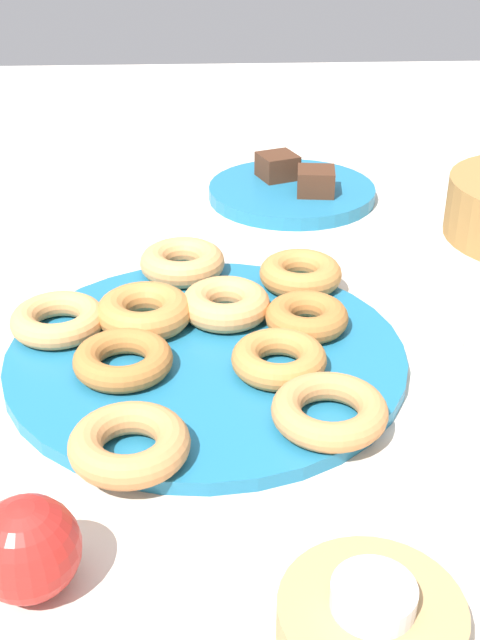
{
  "coord_description": "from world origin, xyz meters",
  "views": [
    {
      "loc": [
        0.62,
        -0.0,
        0.4
      ],
      "look_at": [
        0.0,
        0.03,
        0.04
      ],
      "focal_mm": 45.9,
      "sensor_mm": 36.0,
      "label": 1
    }
  ],
  "objects_px": {
    "cake_plate": "(292,192)",
    "donut_5": "(307,317)",
    "donut_9": "(58,320)",
    "donut_6": "(145,311)",
    "brownie_near": "(278,166)",
    "tealight": "(374,596)",
    "donut_plate": "(207,356)",
    "apple": "(28,549)",
    "donut_3": "(301,274)",
    "donut_1": "(124,360)",
    "donut_2": "(183,262)",
    "donut_7": "(130,444)",
    "donut_8": "(226,304)",
    "donut_0": "(280,359)",
    "brownie_far": "(316,181)",
    "candle_holder": "(371,621)",
    "donut_4": "(330,411)"
  },
  "relations": [
    {
      "from": "donut_9",
      "to": "brownie_near",
      "type": "bearing_deg",
      "value": 148.46
    },
    {
      "from": "donut_8",
      "to": "candle_holder",
      "type": "relative_size",
      "value": 0.78
    },
    {
      "from": "donut_7",
      "to": "apple",
      "type": "relative_size",
      "value": 1.35
    },
    {
      "from": "donut_1",
      "to": "tealight",
      "type": "height_order",
      "value": "tealight"
    },
    {
      "from": "donut_6",
      "to": "donut_5",
      "type": "bearing_deg",
      "value": 84.51
    },
    {
      "from": "donut_7",
      "to": "donut_8",
      "type": "relative_size",
      "value": 1.06
    },
    {
      "from": "cake_plate",
      "to": "apple",
      "type": "relative_size",
      "value": 3.31
    },
    {
      "from": "donut_plate",
      "to": "donut_9",
      "type": "distance_m",
      "value": 0.14
    },
    {
      "from": "donut_9",
      "to": "cake_plate",
      "type": "distance_m",
      "value": 0.44
    },
    {
      "from": "candle_holder",
      "to": "donut_6",
      "type": "bearing_deg",
      "value": -157.08
    },
    {
      "from": "cake_plate",
      "to": "tealight",
      "type": "relative_size",
      "value": 4.45
    },
    {
      "from": "donut_1",
      "to": "donut_9",
      "type": "bearing_deg",
      "value": -137.44
    },
    {
      "from": "donut_5",
      "to": "donut_9",
      "type": "distance_m",
      "value": 0.23
    },
    {
      "from": "donut_0",
      "to": "donut_9",
      "type": "xyz_separation_m",
      "value": [
        -0.08,
        -0.2,
        0.0
      ]
    },
    {
      "from": "donut_2",
      "to": "donut_8",
      "type": "height_order",
      "value": "same"
    },
    {
      "from": "donut_0",
      "to": "candle_holder",
      "type": "bearing_deg",
      "value": 6.31
    },
    {
      "from": "donut_9",
      "to": "candle_holder",
      "type": "distance_m",
      "value": 0.41
    },
    {
      "from": "donut_3",
      "to": "tealight",
      "type": "xyz_separation_m",
      "value": [
        0.43,
        -0.01,
        0.01
      ]
    },
    {
      "from": "donut_5",
      "to": "brownie_far",
      "type": "distance_m",
      "value": 0.34
    },
    {
      "from": "donut_6",
      "to": "brownie_near",
      "type": "xyz_separation_m",
      "value": [
        -0.38,
        0.16,
        0.01
      ]
    },
    {
      "from": "cake_plate",
      "to": "candle_holder",
      "type": "distance_m",
      "value": 0.7
    },
    {
      "from": "donut_5",
      "to": "tealight",
      "type": "relative_size",
      "value": 1.57
    },
    {
      "from": "donut_9",
      "to": "tealight",
      "type": "relative_size",
      "value": 1.77
    },
    {
      "from": "donut_0",
      "to": "donut_9",
      "type": "bearing_deg",
      "value": -111.24
    },
    {
      "from": "cake_plate",
      "to": "donut_1",
      "type": "bearing_deg",
      "value": -23.95
    },
    {
      "from": "donut_3",
      "to": "donut_6",
      "type": "distance_m",
      "value": 0.17
    },
    {
      "from": "donut_3",
      "to": "donut_7",
      "type": "relative_size",
      "value": 0.94
    },
    {
      "from": "brownie_far",
      "to": "candle_holder",
      "type": "xyz_separation_m",
      "value": [
        0.67,
        -0.05,
        -0.02
      ]
    },
    {
      "from": "donut_8",
      "to": "brownie_near",
      "type": "distance_m",
      "value": 0.38
    },
    {
      "from": "tealight",
      "to": "cake_plate",
      "type": "bearing_deg",
      "value": 177.79
    },
    {
      "from": "donut_1",
      "to": "tealight",
      "type": "relative_size",
      "value": 1.73
    },
    {
      "from": "apple",
      "to": "donut_2",
      "type": "bearing_deg",
      "value": 167.75
    },
    {
      "from": "donut_0",
      "to": "donut_9",
      "type": "relative_size",
      "value": 0.94
    },
    {
      "from": "donut_4",
      "to": "donut_8",
      "type": "height_order",
      "value": "donut_8"
    },
    {
      "from": "brownie_near",
      "to": "tealight",
      "type": "relative_size",
      "value": 0.95
    },
    {
      "from": "donut_plate",
      "to": "donut_8",
      "type": "relative_size",
      "value": 4.21
    },
    {
      "from": "donut_1",
      "to": "apple",
      "type": "bearing_deg",
      "value": -10.15
    },
    {
      "from": "donut_0",
      "to": "donut_5",
      "type": "relative_size",
      "value": 1.06
    },
    {
      "from": "cake_plate",
      "to": "donut_5",
      "type": "bearing_deg",
      "value": -3.82
    },
    {
      "from": "tealight",
      "to": "donut_7",
      "type": "bearing_deg",
      "value": -136.29
    },
    {
      "from": "donut_8",
      "to": "apple",
      "type": "bearing_deg",
      "value": -22.55
    },
    {
      "from": "donut_1",
      "to": "donut_7",
      "type": "height_order",
      "value": "donut_7"
    },
    {
      "from": "donut_7",
      "to": "donut_8",
      "type": "distance_m",
      "value": 0.22
    },
    {
      "from": "donut_0",
      "to": "donut_7",
      "type": "relative_size",
      "value": 0.91
    },
    {
      "from": "donut_4",
      "to": "cake_plate",
      "type": "xyz_separation_m",
      "value": [
        -0.51,
        0.02,
        -0.02
      ]
    },
    {
      "from": "donut_0",
      "to": "donut_8",
      "type": "bearing_deg",
      "value": -156.27
    },
    {
      "from": "donut_4",
      "to": "donut_5",
      "type": "height_order",
      "value": "donut_5"
    },
    {
      "from": "tealight",
      "to": "brownie_far",
      "type": "bearing_deg",
      "value": 175.37
    },
    {
      "from": "donut_plate",
      "to": "apple",
      "type": "distance_m",
      "value": 0.28
    },
    {
      "from": "brownie_near",
      "to": "tealight",
      "type": "distance_m",
      "value": 0.73
    }
  ]
}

